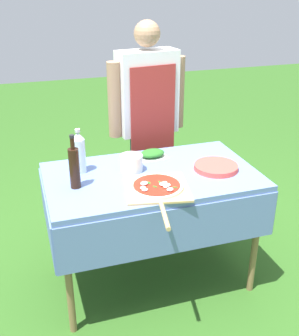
# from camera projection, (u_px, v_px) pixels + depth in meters

# --- Properties ---
(ground_plane) EXTENTS (12.00, 12.00, 0.00)m
(ground_plane) POSITION_uv_depth(u_px,v_px,m) (151.00, 277.00, 2.82)
(ground_plane) COLOR #2D5B1E
(prep_table) EXTENTS (1.27, 0.75, 0.77)m
(prep_table) POSITION_uv_depth(u_px,v_px,m) (152.00, 187.00, 2.53)
(prep_table) COLOR #607AB7
(prep_table) RESTS_ON ground
(person_cook) EXTENTS (0.59, 0.24, 1.57)m
(person_cook) POSITION_uv_depth(u_px,v_px,m) (147.00, 113.00, 3.04)
(person_cook) COLOR #333D56
(person_cook) RESTS_ON ground
(pizza_on_peel) EXTENTS (0.41, 0.61, 0.05)m
(pizza_on_peel) POSITION_uv_depth(u_px,v_px,m) (157.00, 188.00, 2.30)
(pizza_on_peel) COLOR tan
(pizza_on_peel) RESTS_ON prep_table
(oil_bottle) EXTENTS (0.06, 0.06, 0.31)m
(oil_bottle) POSITION_uv_depth(u_px,v_px,m) (74.00, 167.00, 2.29)
(oil_bottle) COLOR black
(oil_bottle) RESTS_ON prep_table
(water_bottle) EXTENTS (0.08, 0.08, 0.27)m
(water_bottle) POSITION_uv_depth(u_px,v_px,m) (79.00, 152.00, 2.47)
(water_bottle) COLOR silver
(water_bottle) RESTS_ON prep_table
(herb_container) EXTENTS (0.20, 0.15, 0.05)m
(herb_container) POSITION_uv_depth(u_px,v_px,m) (152.00, 154.00, 2.71)
(herb_container) COLOR silver
(herb_container) RESTS_ON prep_table
(mixing_tub) EXTENTS (0.14, 0.14, 0.10)m
(mixing_tub) POSITION_uv_depth(u_px,v_px,m) (131.00, 163.00, 2.52)
(mixing_tub) COLOR silver
(mixing_tub) RESTS_ON prep_table
(plate_stack) EXTENTS (0.27, 0.27, 0.03)m
(plate_stack) POSITION_uv_depth(u_px,v_px,m) (216.00, 167.00, 2.55)
(plate_stack) COLOR #DB4C42
(plate_stack) RESTS_ON prep_table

